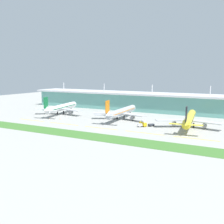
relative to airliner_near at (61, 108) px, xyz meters
The scene contains 16 objects.
ground_plane 84.05m from the airliner_near, 32.71° to the right, with size 600.00×600.00×0.00m, color #9E9E99.
terminal_building 94.05m from the airliner_near, 41.40° to the left, with size 288.00×34.00×27.69m.
airliner_near is the anchor object (origin of this frame).
airliner_middle 63.53m from the airliner_near, ahead, with size 48.58×66.52×18.90m.
airliner_far 123.30m from the airliner_near, ahead, with size 48.14×67.48×18.90m.
taxiway_stripe_west 38.85m from the airliner_near, 90.73° to the right, with size 28.00×0.70×0.04m, color yellow.
taxiway_stripe_mid_west 51.30m from the airliner_near, 48.82° to the right, with size 28.00×0.70×0.04m, color yellow.
taxiway_stripe_centre 77.89m from the airliner_near, 29.57° to the right, with size 28.00×0.70×0.04m, color yellow.
taxiway_stripe_mid_east 108.69m from the airliner_near, 20.68° to the right, with size 28.00×0.70×0.04m, color yellow.
taxiway_stripe_east 140.97m from the airliner_near, 15.79° to the right, with size 28.00×0.70×0.04m, color yellow.
grass_verge 95.20m from the airliner_near, 42.07° to the right, with size 300.00×18.00×0.10m, color #3D702D.
baggage_cart 93.50m from the airliner_near, 13.04° to the right, with size 3.98×3.59×2.48m.
pushback_tug 98.57m from the airliner_near, ahead, with size 4.53×4.97×1.85m.
fuel_truck 93.76m from the airliner_near, 10.66° to the right, with size 7.24×6.54×4.95m.
safety_cone_left_wingtip 27.69m from the airliner_near, 72.42° to the right, with size 0.56×0.56×0.70m, color orange.
safety_cone_nose_front 29.72m from the airliner_near, 53.07° to the right, with size 0.56×0.56×0.70m, color orange.
Camera 1 is at (100.71, -163.40, 40.60)m, focal length 44.88 mm.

